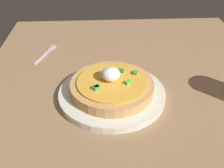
# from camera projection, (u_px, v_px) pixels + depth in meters

# --- Properties ---
(dining_table) EXTENTS (1.15, 0.80, 0.03)m
(dining_table) POSITION_uv_depth(u_px,v_px,m) (140.00, 122.00, 0.57)
(dining_table) COLOR #906E4B
(dining_table) RESTS_ON ground
(plate) EXTENTS (0.25, 0.25, 0.02)m
(plate) POSITION_uv_depth(u_px,v_px,m) (112.00, 94.00, 0.62)
(plate) COLOR silver
(plate) RESTS_ON dining_table
(pizza) EXTENTS (0.19, 0.19, 0.06)m
(pizza) POSITION_uv_depth(u_px,v_px,m) (112.00, 86.00, 0.60)
(pizza) COLOR tan
(pizza) RESTS_ON plate
(fork) EXTENTS (0.12, 0.05, 0.01)m
(fork) POSITION_uv_depth(u_px,v_px,m) (47.00, 53.00, 0.80)
(fork) COLOR #B7B7BC
(fork) RESTS_ON dining_table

